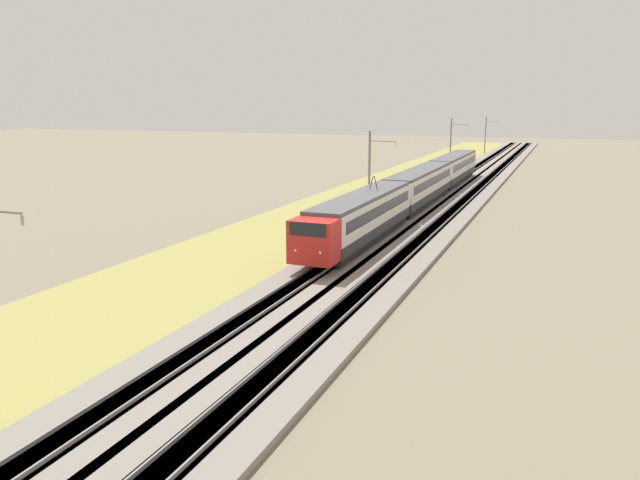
{
  "coord_description": "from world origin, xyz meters",
  "views": [
    {
      "loc": [
        -4.6,
        -14.03,
        10.54
      ],
      "look_at": [
        30.64,
        0.0,
        2.2
      ],
      "focal_mm": 35.0,
      "sensor_mm": 36.0,
      "label": 1
    }
  ],
  "objects_px": {
    "catenary_mast_far": "(451,145)",
    "catenary_mast_mid": "(370,174)",
    "passenger_train": "(420,185)",
    "catenary_mast_distant": "(486,135)"
  },
  "relations": [
    {
      "from": "passenger_train",
      "to": "catenary_mast_distant",
      "type": "height_order",
      "value": "catenary_mast_distant"
    },
    {
      "from": "catenary_mast_distant",
      "to": "catenary_mast_mid",
      "type": "bearing_deg",
      "value": 180.0
    },
    {
      "from": "catenary_mast_far",
      "to": "catenary_mast_distant",
      "type": "height_order",
      "value": "catenary_mast_far"
    },
    {
      "from": "catenary_mast_mid",
      "to": "catenary_mast_distant",
      "type": "xyz_separation_m",
      "value": [
        82.57,
        -0.0,
        -0.19
      ]
    },
    {
      "from": "catenary_mast_mid",
      "to": "catenary_mast_distant",
      "type": "distance_m",
      "value": 82.57
    },
    {
      "from": "passenger_train",
      "to": "catenary_mast_far",
      "type": "xyz_separation_m",
      "value": [
        32.45,
        2.73,
        1.98
      ]
    },
    {
      "from": "passenger_train",
      "to": "catenary_mast_far",
      "type": "distance_m",
      "value": 32.62
    },
    {
      "from": "catenary_mast_mid",
      "to": "catenary_mast_distant",
      "type": "relative_size",
      "value": 1.05
    },
    {
      "from": "catenary_mast_far",
      "to": "catenary_mast_distant",
      "type": "bearing_deg",
      "value": -0.01
    },
    {
      "from": "catenary_mast_far",
      "to": "catenary_mast_mid",
      "type": "bearing_deg",
      "value": -180.0
    }
  ]
}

